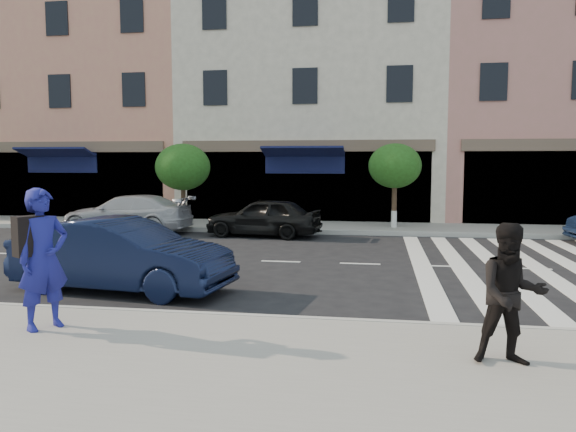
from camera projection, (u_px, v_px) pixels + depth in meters
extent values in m
plane|color=black|center=(243.00, 300.00, 10.31)|extent=(120.00, 120.00, 0.00)
cube|color=gray|center=(168.00, 371.00, 6.62)|extent=(60.00, 4.50, 0.15)
cube|color=gray|center=(313.00, 227.00, 21.12)|extent=(60.00, 3.00, 0.15)
cube|color=tan|center=(109.00, 72.00, 28.08)|extent=(10.00, 9.00, 14.00)
cube|color=beige|center=(317.00, 99.00, 26.56)|extent=(11.00, 9.00, 11.00)
cylinder|color=#473323|center=(183.00, 203.00, 21.63)|extent=(0.18, 0.18, 1.60)
cylinder|color=silver|center=(184.00, 216.00, 21.67)|extent=(0.20, 0.20, 0.60)
ellipsoid|color=#204714|center=(183.00, 167.00, 21.49)|extent=(2.10, 2.10, 1.79)
cylinder|color=#473323|center=(394.00, 204.00, 20.35)|extent=(0.18, 0.18, 1.71)
cylinder|color=silver|center=(394.00, 219.00, 20.41)|extent=(0.20, 0.20, 0.60)
ellipsoid|color=#204714|center=(395.00, 166.00, 20.22)|extent=(1.90, 1.90, 1.62)
imported|color=navy|center=(43.00, 259.00, 7.97)|extent=(0.80, 0.88, 2.02)
imported|color=black|center=(511.00, 294.00, 6.56)|extent=(0.85, 0.68, 1.68)
imported|color=black|center=(122.00, 255.00, 10.94)|extent=(4.51, 2.10, 1.43)
imported|color=#A4A4AA|center=(127.00, 214.00, 19.91)|extent=(4.66, 1.93, 1.35)
imported|color=black|center=(264.00, 217.00, 18.95)|extent=(4.02, 2.01, 1.32)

